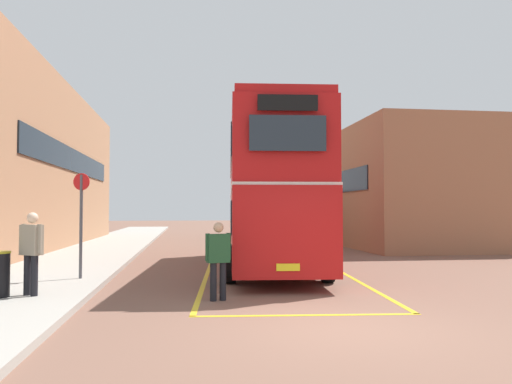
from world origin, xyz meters
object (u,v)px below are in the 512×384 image
double_decker_bus (269,191)px  pedestrian_boarding (218,256)px  single_deck_bus (278,214)px  pedestrian_waiting_near (31,247)px  bus_stop_sign (81,215)px

double_decker_bus → pedestrian_boarding: bearing=-109.5°
single_deck_bus → pedestrian_waiting_near: (-8.93, -21.27, -0.52)m
pedestrian_boarding → single_deck_bus: bearing=76.7°
bus_stop_sign → single_deck_bus: bearing=65.6°
pedestrian_boarding → pedestrian_waiting_near: bearing=175.3°
single_deck_bus → bus_stop_sign: size_ratio=3.72×
single_deck_bus → bus_stop_sign: bearing=-114.4°
pedestrian_boarding → pedestrian_waiting_near: size_ratio=0.96×
pedestrian_waiting_near → bus_stop_sign: 2.67m
bus_stop_sign → double_decker_bus: bearing=27.3°
double_decker_bus → bus_stop_sign: double_decker_bus is taller
double_decker_bus → single_deck_bus: double_decker_bus is taller
double_decker_bus → pedestrian_boarding: double_decker_bus is taller
double_decker_bus → bus_stop_sign: size_ratio=3.97×
single_deck_bus → pedestrian_boarding: (-5.12, -21.58, -0.70)m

